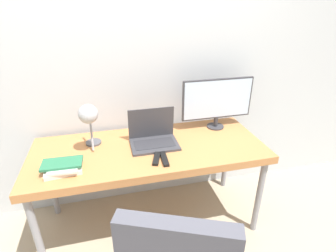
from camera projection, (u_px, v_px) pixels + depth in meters
wall_back at (138, 65)px, 2.16m from camera, size 8.00×0.05×2.60m
desk at (150, 154)px, 2.05m from camera, size 1.78×0.73×0.76m
laptop at (153, 137)px, 2.05m from camera, size 0.37×0.26×0.27m
monitor at (217, 100)px, 2.23m from camera, size 0.62×0.15×0.44m
desk_lamp at (89, 117)px, 1.84m from camera, size 0.14×0.27×0.38m
book_stack at (63, 167)px, 1.72m from camera, size 0.26×0.18×0.06m
tv_remote at (157, 159)px, 1.85m from camera, size 0.09×0.16×0.02m
media_remote at (165, 159)px, 1.85m from camera, size 0.05×0.17×0.02m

